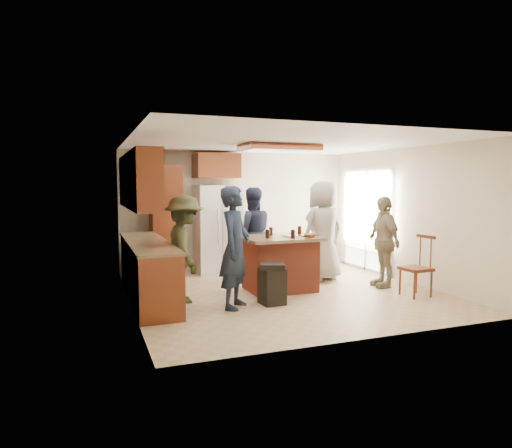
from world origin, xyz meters
name	(u,v)px	position (x,y,z in m)	size (l,w,h in m)	color
room_shell	(425,225)	(4.37, 1.64, 0.87)	(8.00, 5.20, 5.00)	tan
person_front_left	(235,247)	(-1.07, -0.64, 0.90)	(0.66, 0.48, 1.80)	#1B2436
person_behind_left	(252,233)	(-0.09, 1.33, 0.88)	(0.86, 0.53, 1.76)	#1B2136
person_behind_right	(323,231)	(1.08, 0.61, 0.95)	(0.93, 0.60, 1.90)	gray
person_side_right	(383,241)	(1.84, -0.22, 0.81)	(0.95, 0.49, 1.62)	tan
person_counter	(184,248)	(-1.69, -0.03, 0.83)	(1.08, 0.50, 1.67)	#373A22
left_cabinetry	(144,239)	(-2.24, 0.40, 0.96)	(0.64, 3.00, 2.30)	maroon
back_wall_units	(179,206)	(-1.33, 2.20, 1.38)	(1.80, 0.60, 2.45)	maroon
refrigerator	(218,229)	(-0.55, 2.12, 0.90)	(0.90, 0.76, 1.80)	white
kitchen_island	(280,263)	(0.00, 0.16, 0.47)	(1.28, 1.03, 0.93)	#953926
island_items	(295,234)	(0.24, 0.05, 0.97)	(0.92, 0.62, 0.15)	silver
trash_bin	(272,283)	(-0.48, -0.64, 0.32)	(0.45, 0.45, 0.63)	black
spindle_chair	(417,269)	(1.93, -1.00, 0.45)	(0.43, 0.43, 0.99)	maroon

